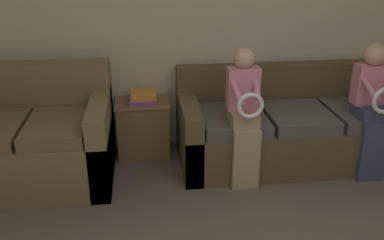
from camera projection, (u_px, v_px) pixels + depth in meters
The scene contains 7 objects.
wall_back at pixel (219, 18), 4.09m from camera, with size 6.64×0.06×2.55m.
couch_main at pixel (291, 127), 4.09m from camera, with size 2.14×0.91×0.85m.
couch_side at pixel (32, 142), 3.71m from camera, with size 1.37×0.96×0.96m.
child_left_seated at pixel (244, 111), 3.55m from camera, with size 0.27×0.37×1.16m.
child_right_seated at pixel (372, 105), 3.67m from camera, with size 0.29×0.38×1.17m.
side_shelf at pixel (143, 127), 4.16m from camera, with size 0.51×0.40×0.55m.
book_stack at pixel (143, 97), 4.04m from camera, with size 0.26×0.25×0.10m.
Camera 1 is at (-0.75, -1.23, 1.95)m, focal length 40.00 mm.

